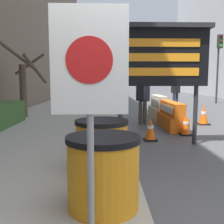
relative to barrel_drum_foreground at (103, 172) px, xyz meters
The scene contains 14 objects.
bare_tree 7.73m from the barrel_drum_foreground, 112.55° to the left, with size 1.45×1.68×2.72m.
barrel_drum_foreground is the anchor object (origin of this frame).
barrel_drum_middle 1.11m from the barrel_drum_foreground, 91.53° to the left, with size 0.79×0.79×0.78m.
warning_sign 1.12m from the barrel_drum_foreground, 101.35° to the right, with size 0.64×0.08×1.97m.
message_board 3.87m from the barrel_drum_foreground, 69.33° to the left, with size 2.32×0.36×2.76m.
jersey_barrier_orange_far 5.86m from the barrel_drum_foreground, 68.77° to the left, with size 0.54×1.93×0.84m.
jersey_barrier_cream 7.80m from the barrel_drum_foreground, 74.20° to the left, with size 0.54×1.62×0.92m.
traffic_cone_near 4.96m from the barrel_drum_foreground, 62.89° to the left, with size 0.33×0.33×0.58m.
traffic_cone_mid 7.01m from the barrel_drum_foreground, 60.94° to the left, with size 0.40×0.40×0.71m.
traffic_cone_far 3.95m from the barrel_drum_foreground, 72.85° to the left, with size 0.33×0.33×0.59m.
traffic_light_near_curb 12.50m from the barrel_drum_foreground, 86.25° to the left, with size 0.28×0.44×4.08m.
traffic_light_far_side 16.28m from the barrel_drum_foreground, 62.72° to the left, with size 0.28×0.44×4.40m.
pedestrian_worker 11.78m from the barrel_drum_foreground, 71.32° to the left, with size 0.40×0.52×1.76m.
pedestrian_passerby 6.38m from the barrel_drum_foreground, 78.09° to the left, with size 0.44×0.51×1.67m.
Camera 1 is at (-0.47, -2.18, 1.51)m, focal length 42.00 mm.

